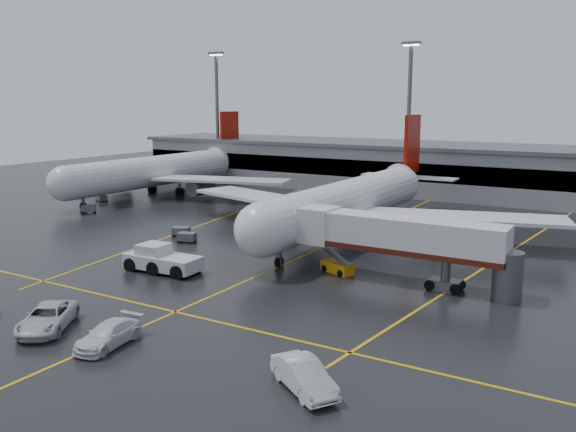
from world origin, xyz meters
The scene contains 21 objects.
ground centered at (0.00, 0.00, 0.00)m, with size 220.00×220.00×0.00m, color black.
apron_line_centre centered at (0.00, 0.00, 0.01)m, with size 0.25×90.00×0.02m, color gold.
apron_line_stop centered at (0.00, -22.00, 0.01)m, with size 60.00×0.25×0.02m, color gold.
apron_line_left centered at (-20.00, 10.00, 0.01)m, with size 0.25×70.00×0.02m, color gold.
apron_line_right centered at (18.00, 10.00, 0.01)m, with size 0.25×70.00×0.02m, color gold.
terminal centered at (0.00, 47.93, 4.32)m, with size 122.00×19.00×8.60m.
light_mast_left centered at (-45.00, 42.00, 14.47)m, with size 3.00×1.20×25.45m.
light_mast_mid centered at (-5.00, 42.00, 14.47)m, with size 3.00×1.20×25.45m.
main_airliner centered at (0.00, 9.70, 4.21)m, with size 48.80×45.60×14.10m.
second_airliner centered at (-42.00, 21.70, 4.21)m, with size 48.80×45.60×14.10m.
jet_bridge centered at (11.87, -6.00, 3.93)m, with size 19.90×3.40×6.05m.
pushback_tractor centered at (-8.70, -14.12, 1.06)m, with size 7.59×3.53×2.66m.
belt_loader centered at (5.77, -5.90, 0.51)m, with size 3.54×2.43×2.07m.
service_van_a centered at (-5.31, -29.30, 0.86)m, with size 2.85×6.17×1.72m, color silver.
service_van_b centered at (0.55, -29.09, 0.77)m, with size 2.15×5.28×1.53m, color silver.
service_van_c centered at (14.58, -27.87, 0.86)m, with size 1.82×5.23×1.72m, color silver.
baggage_cart_a centered at (-14.48, -3.69, 0.63)m, with size 2.30×1.85×1.12m.
baggage_cart_b centered at (-17.15, -1.58, 0.63)m, with size 2.35×1.97×1.12m.
baggage_cart_c centered at (-13.52, 6.45, 0.63)m, with size 2.16×1.57×1.12m.
baggage_cart_d centered at (-45.19, 11.36, 0.63)m, with size 2.35×1.98×1.12m.
baggage_cart_e centered at (-38.87, 3.29, 0.63)m, with size 2.35×2.31×1.12m.
Camera 1 is at (29.70, -54.73, 15.73)m, focal length 37.30 mm.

